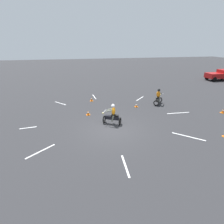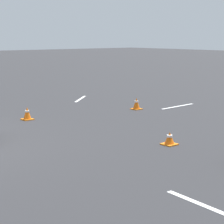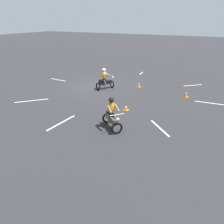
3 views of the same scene
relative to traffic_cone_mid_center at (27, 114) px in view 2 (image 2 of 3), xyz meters
The scene contains 6 objects.
traffic_cone_mid_center is the anchor object (origin of this frame).
traffic_cone_mid_left 5.02m from the traffic_cone_mid_center, 102.34° to the left, with size 0.32×0.32×0.31m.
traffic_cone_far_right 3.94m from the traffic_cone_mid_center, 169.56° to the left, with size 0.32×0.32×0.41m.
lane_stripe_n 8.23m from the traffic_cone_mid_center, 81.00° to the left, with size 0.10×2.15×0.01m, color silver.
lane_stripe_w 5.61m from the traffic_cone_mid_center, 167.68° to the left, with size 0.10×1.79×0.01m, color silver.
lane_stripe_sw 4.64m from the traffic_cone_mid_center, 145.84° to the right, with size 0.10×1.75×0.01m, color silver.
Camera 2 is at (3.19, 10.29, 2.54)m, focal length 70.00 mm.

